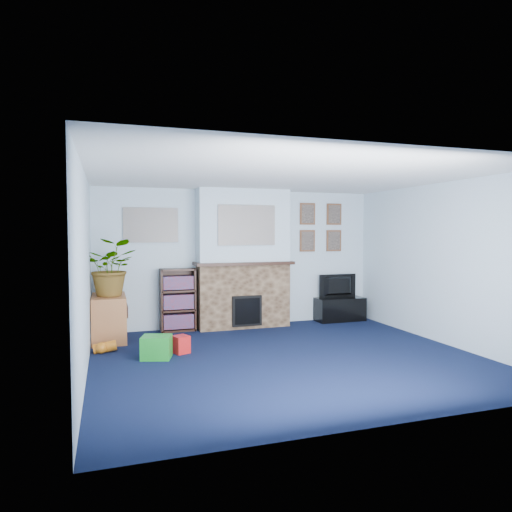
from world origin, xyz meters
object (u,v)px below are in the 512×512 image
object	(u,v)px
tv_stand	(340,309)
bookshelf	(178,301)
sideboard	(109,318)
television	(340,286)

from	to	relation	value
tv_stand	bookshelf	distance (m)	3.03
tv_stand	bookshelf	size ratio (longest dim) A/B	0.87
sideboard	television	bearing A→B (deg)	4.16
television	sideboard	bearing A→B (deg)	3.34
television	bookshelf	bearing A→B (deg)	-1.89
bookshelf	tv_stand	bearing A→B (deg)	-1.45
sideboard	bookshelf	bearing A→B (deg)	17.86
television	bookshelf	size ratio (longest dim) A/B	0.72
tv_stand	television	distance (m)	0.43
television	sideboard	size ratio (longest dim) A/B	0.85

